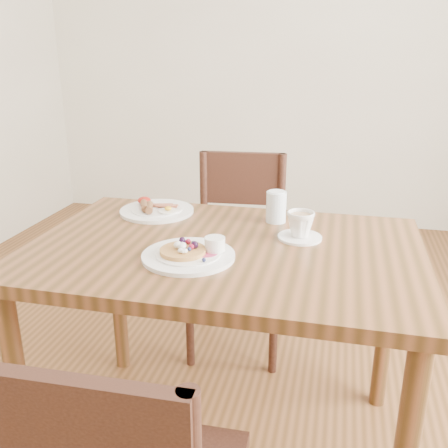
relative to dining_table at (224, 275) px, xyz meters
name	(u,v)px	position (x,y,z in m)	size (l,w,h in m)	color
ground	(224,440)	(0.00, 0.00, -0.65)	(5.00, 5.00, 0.00)	#593719
dining_table	(224,275)	(0.00, 0.00, 0.00)	(1.20, 0.80, 0.75)	brown
chair_far	(238,243)	(-0.09, 0.66, -0.16)	(0.45, 0.45, 0.88)	#3E2116
pancake_plate	(190,253)	(-0.07, -0.11, 0.11)	(0.27, 0.27, 0.06)	white
breakfast_plate	(156,209)	(-0.32, 0.26, 0.11)	(0.27, 0.27, 0.04)	white
teacup_saucer	(300,226)	(0.22, 0.11, 0.14)	(0.14, 0.14, 0.09)	white
water_glass	(276,207)	(0.12, 0.26, 0.15)	(0.07, 0.07, 0.11)	silver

